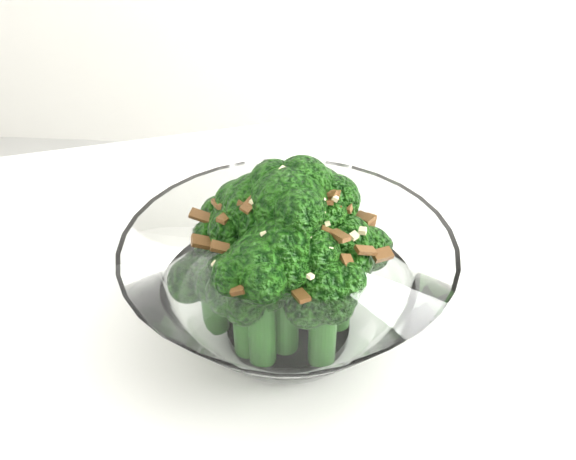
{
  "coord_description": "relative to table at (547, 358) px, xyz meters",
  "views": [
    {
      "loc": [
        -0.26,
        -0.32,
        1.12
      ],
      "look_at": [
        -0.29,
        0.05,
        0.85
      ],
      "focal_mm": 40.0,
      "sensor_mm": 36.0,
      "label": 1
    }
  ],
  "objects": [
    {
      "name": "broccoli_dish",
      "position": [
        -0.23,
        -0.05,
        0.13
      ],
      "size": [
        0.24,
        0.24,
        0.15
      ],
      "color": "white",
      "rests_on": "table"
    },
    {
      "name": "table",
      "position": [
        0.0,
        0.0,
        0.0
      ],
      "size": [
        1.4,
        1.17,
        0.75
      ],
      "color": "white",
      "rests_on": "ground"
    }
  ]
}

